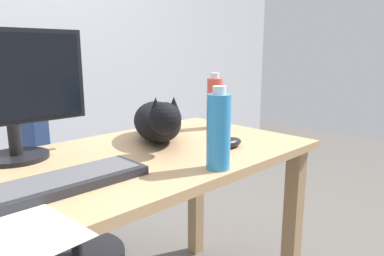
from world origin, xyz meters
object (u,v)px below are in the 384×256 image
object	(u,v)px
keyboard	(63,182)
cat	(158,121)
spray_bottle	(219,131)
computer_mouse	(230,143)
water_bottle	(215,103)
monitor	(10,90)
office_chair	(63,190)

from	to	relation	value
keyboard	cat	distance (m)	0.53
cat	spray_bottle	size ratio (longest dim) A/B	2.14
cat	computer_mouse	xyz separation A→B (m)	(0.13, -0.25, -0.06)
water_bottle	monitor	bearing A→B (deg)	171.20
water_bottle	keyboard	bearing A→B (deg)	-165.43
monitor	keyboard	distance (m)	0.40
cat	water_bottle	distance (m)	0.34
keyboard	water_bottle	bearing A→B (deg)	14.57
keyboard	office_chair	bearing A→B (deg)	66.84
keyboard	spray_bottle	bearing A→B (deg)	-24.37
office_chair	water_bottle	bearing A→B (deg)	-47.76
monitor	computer_mouse	bearing A→B (deg)	-32.97
monitor	spray_bottle	xyz separation A→B (m)	(0.40, -0.52, -0.11)
monitor	computer_mouse	distance (m)	0.75
office_chair	spray_bottle	world-z (taller)	spray_bottle
keyboard	cat	size ratio (longest dim) A/B	0.83
cat	computer_mouse	bearing A→B (deg)	-63.52
computer_mouse	spray_bottle	distance (m)	0.26
monitor	keyboard	bearing A→B (deg)	-90.35
office_chair	keyboard	bearing A→B (deg)	-113.16
office_chair	computer_mouse	distance (m)	0.92
monitor	water_bottle	world-z (taller)	monitor
computer_mouse	keyboard	bearing A→B (deg)	175.00
spray_bottle	computer_mouse	bearing A→B (deg)	31.59
office_chair	keyboard	distance (m)	0.89
monitor	cat	distance (m)	0.52
office_chair	spray_bottle	bearing A→B (deg)	-85.42
cat	water_bottle	size ratio (longest dim) A/B	2.12
monitor	keyboard	size ratio (longest dim) A/B	1.09
office_chair	water_bottle	size ratio (longest dim) A/B	3.75
monitor	water_bottle	distance (m)	0.83
office_chair	monitor	bearing A→B (deg)	-127.58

